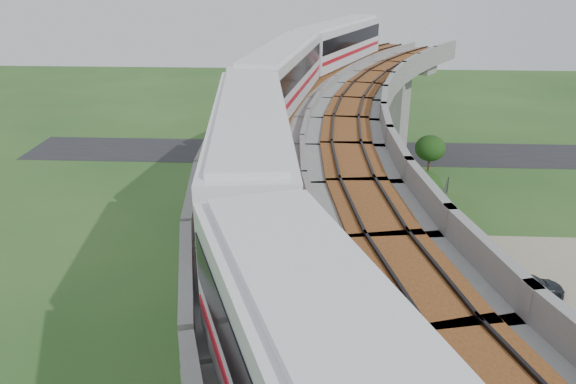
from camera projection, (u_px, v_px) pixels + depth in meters
The scene contains 12 objects.
ground at pixel (301, 318), 31.99m from camera, with size 160.00×160.00×0.00m, color #254B1E.
dirt_lot at pixel (566, 348), 29.47m from camera, with size 18.00×26.00×0.04m, color gray.
asphalt_road at pixel (310, 152), 59.67m from camera, with size 60.00×8.00×0.03m, color #232326.
viaduct at pixel (379, 171), 28.35m from camera, with size 19.58×73.98×11.40m.
metro_train at pixel (311, 106), 27.40m from camera, with size 10.64×61.34×3.64m.
fence at pixel (476, 312), 31.24m from camera, with size 3.87×38.73×1.50m.
tree_0 at pixel (430, 148), 52.43m from camera, with size 2.84×2.84×3.84m.
tree_1 at pixel (422, 187), 44.72m from camera, with size 3.20×3.20×3.49m.
tree_2 at pixel (403, 206), 41.17m from camera, with size 3.06×3.06×3.48m.
tree_3 at pixel (419, 250), 36.38m from camera, with size 1.89×1.89×2.33m.
tree_4 at pixel (427, 300), 30.54m from camera, with size 2.45×2.45×2.83m.
car_dark at pixel (531, 285), 34.09m from camera, with size 1.58×3.88×1.13m, color black.
Camera 1 is at (0.62, -26.81, 18.88)m, focal length 35.00 mm.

